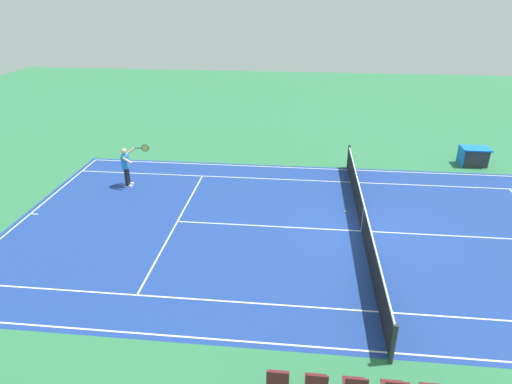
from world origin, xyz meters
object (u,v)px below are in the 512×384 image
tennis_net (363,218)px  tennis_ball (345,212)px  tennis_player_near (127,165)px  spectator_chair_5 (316,384)px  equipment_cart_tarped (473,156)px  spectator_chair_6 (278,381)px

tennis_net → tennis_ball: size_ratio=177.27×
tennis_player_near → spectator_chair_5: tennis_player_near is taller
tennis_player_near → equipment_cart_tarped: tennis_player_near is taller
equipment_cart_tarped → spectator_chair_6: bearing=59.2°
tennis_ball → spectator_chair_5: spectator_chair_5 is taller
spectator_chair_6 → equipment_cart_tarped: (-8.18, -13.70, -0.08)m
tennis_ball → equipment_cart_tarped: (-6.19, -5.37, 0.40)m
spectator_chair_5 → spectator_chair_6: 0.75m
tennis_player_near → tennis_ball: bearing=170.6°
tennis_ball → equipment_cart_tarped: size_ratio=0.05×
tennis_net → spectator_chair_6: bearing=70.9°
spectator_chair_6 → spectator_chair_5: bearing=180.0°
tennis_player_near → spectator_chair_5: (-7.51, 9.78, -0.41)m
spectator_chair_5 → spectator_chair_6: same height
spectator_chair_5 → equipment_cart_tarped: bearing=-118.5°
tennis_player_near → spectator_chair_6: tennis_player_near is taller
tennis_net → spectator_chair_5: size_ratio=13.30×
tennis_net → tennis_ball: (0.44, -1.33, -0.46)m
spectator_chair_5 → equipment_cart_tarped: size_ratio=0.70×
spectator_chair_6 → equipment_cart_tarped: bearing=-120.8°
tennis_net → equipment_cart_tarped: 8.82m
tennis_ball → spectator_chair_6: 8.59m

